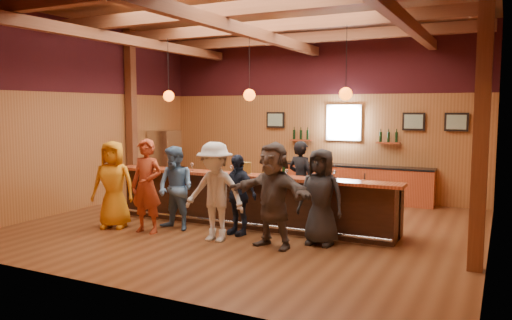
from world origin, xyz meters
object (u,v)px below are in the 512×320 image
object	(u,v)px
customer_redvest	(147,186)
bottle_a	(266,169)
bar_counter	(254,200)
customer_white	(215,192)
customer_orange	(113,184)
ice_bucket	(246,168)
back_bar_cabinet	(355,183)
customer_brown	(273,195)
customer_dark	(321,197)
customer_navy	(238,195)
customer_denim	(176,188)
bartender	(301,180)
stainless_fridge	(165,161)

from	to	relation	value
customer_redvest	bottle_a	distance (m)	2.36
bar_counter	customer_white	distance (m)	1.52
customer_orange	ice_bucket	xyz separation A→B (m)	(2.40, 1.27, 0.33)
back_bar_cabinet	ice_bucket	world-z (taller)	ice_bucket
customer_white	customer_brown	distance (m)	1.13
customer_redvest	customer_white	bearing A→B (deg)	-1.85
customer_dark	bottle_a	size ratio (longest dim) A/B	5.58
bar_counter	customer_orange	size ratio (longest dim) A/B	3.54
bar_counter	customer_redvest	xyz separation A→B (m)	(-1.57, -1.52, 0.40)
back_bar_cabinet	customer_navy	world-z (taller)	customer_navy
back_bar_cabinet	customer_redvest	bearing A→B (deg)	-118.38
back_bar_cabinet	bar_counter	bearing A→B (deg)	-108.34
customer_navy	customer_denim	bearing A→B (deg)	-155.72
customer_redvest	ice_bucket	distance (m)	2.02
customer_navy	customer_white	bearing A→B (deg)	-88.18
bar_counter	customer_navy	distance (m)	0.90
bar_counter	ice_bucket	distance (m)	0.74
bar_counter	bottle_a	bearing A→B (deg)	-32.61
customer_white	customer_navy	bearing A→B (deg)	75.51
customer_dark	bartender	distance (m)	2.14
bartender	bottle_a	distance (m)	1.35
bottle_a	ice_bucket	bearing A→B (deg)	176.65
customer_navy	ice_bucket	world-z (taller)	customer_navy
bartender	customer_navy	bearing A→B (deg)	86.82
customer_brown	bartender	world-z (taller)	customer_brown
back_bar_cabinet	customer_white	world-z (taller)	customer_white
customer_white	customer_orange	bearing A→B (deg)	178.86
customer_redvest	stainless_fridge	bearing A→B (deg)	118.77
stainless_fridge	ice_bucket	world-z (taller)	stainless_fridge
bar_counter	bottle_a	size ratio (longest dim) A/B	20.35
customer_navy	customer_orange	bearing A→B (deg)	-151.35
customer_orange	bottle_a	bearing A→B (deg)	2.37
stainless_fridge	customer_redvest	world-z (taller)	customer_redvest
bar_counter	bartender	xyz separation A→B (m)	(0.66, 1.01, 0.34)
back_bar_cabinet	customer_dark	bearing A→B (deg)	-82.51
back_bar_cabinet	customer_orange	world-z (taller)	customer_orange
bar_counter	back_bar_cabinet	size ratio (longest dim) A/B	1.57
customer_white	customer_brown	world-z (taller)	customer_brown
customer_redvest	customer_brown	xyz separation A→B (m)	(2.64, 0.16, 0.01)
customer_orange	bartender	size ratio (longest dim) A/B	1.03
stainless_fridge	customer_white	world-z (taller)	customer_white
stainless_fridge	customer_white	size ratio (longest dim) A/B	0.98
ice_bucket	bottle_a	distance (m)	0.45
back_bar_cabinet	customer_denim	distance (m)	5.24
customer_denim	customer_navy	world-z (taller)	customer_denim
bar_counter	stainless_fridge	world-z (taller)	stainless_fridge
customer_white	bartender	bearing A→B (deg)	72.19
bottle_a	back_bar_cabinet	bearing A→B (deg)	78.51
customer_denim	ice_bucket	xyz separation A→B (m)	(1.15, 0.85, 0.38)
customer_navy	bottle_a	bearing A→B (deg)	76.53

